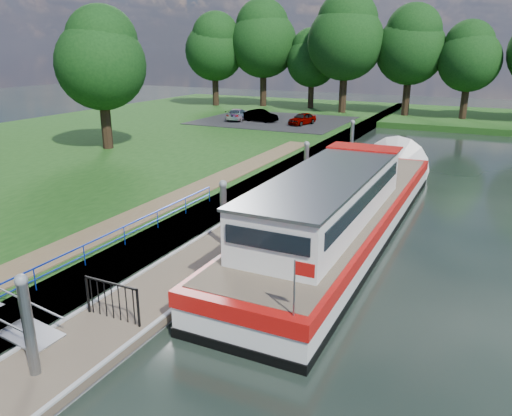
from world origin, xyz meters
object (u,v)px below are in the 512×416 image
at_px(pontoon, 272,215).
at_px(car_a, 302,119).
at_px(car_c, 238,114).
at_px(car_b, 260,116).
at_px(barge, 348,207).

bearing_deg(pontoon, car_a, 107.61).
distance_m(car_a, car_c, 6.78).
bearing_deg(car_a, car_b, -168.21).
relative_size(barge, car_c, 5.57).
relative_size(pontoon, car_a, 9.36).
xyz_separation_m(barge, car_b, (-15.40, 23.55, 0.32)).
distance_m(car_a, car_b, 4.35).
height_order(pontoon, car_a, car_a).
bearing_deg(car_b, car_c, 100.19).
xyz_separation_m(pontoon, car_b, (-11.80, 23.61, 1.22)).
bearing_deg(car_b, pontoon, -143.90).
bearing_deg(barge, pontoon, -178.94).
distance_m(barge, car_a, 25.91).
relative_size(car_b, car_c, 0.91).
bearing_deg(car_a, barge, -51.42).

